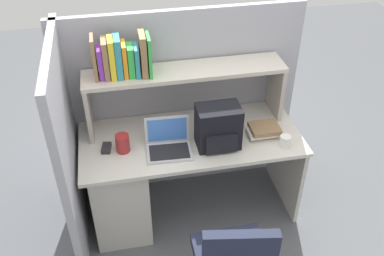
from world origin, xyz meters
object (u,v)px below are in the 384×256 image
Objects in this scene: backpack at (218,128)px; paper_cup at (285,141)px; computer_mouse at (106,148)px; laptop at (168,144)px; snack_canister at (123,143)px.

paper_cup is at bearing -13.00° from backpack.
computer_mouse is at bearing 172.85° from backpack.
snack_canister is (-0.31, 0.05, 0.02)m from laptop.
snack_canister is at bearing 174.38° from backpack.
backpack is at bearing -5.62° from snack_canister.
computer_mouse is (-0.78, 0.10, -0.14)m from backpack.
paper_cup is (0.46, -0.11, -0.11)m from backpack.
backpack is at bearing 2.66° from computer_mouse.
backpack reaches higher than snack_canister.
snack_canister is at bearing 171.35° from laptop.
snack_canister is (0.12, -0.03, 0.05)m from computer_mouse.
laptop is 0.82m from paper_cup.
computer_mouse is (-0.43, 0.08, -0.03)m from laptop.
paper_cup is (1.24, -0.20, 0.03)m from computer_mouse.
backpack is 0.67m from snack_canister.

